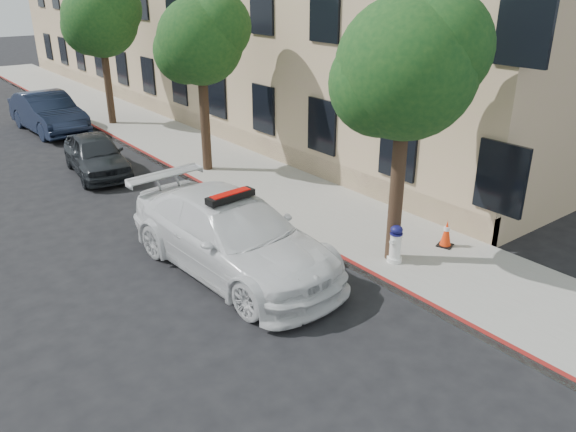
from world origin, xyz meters
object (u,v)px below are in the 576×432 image
at_px(parked_car_far, 48,113).
at_px(police_car, 232,235).
at_px(parked_car_mid, 96,155).
at_px(fire_hydrant, 396,244).
at_px(traffic_cone, 446,233).

bearing_deg(parked_car_far, police_car, -95.24).
height_order(parked_car_mid, fire_hydrant, parked_car_mid).
relative_size(police_car, traffic_cone, 9.13).
xyz_separation_m(parked_car_mid, parked_car_far, (0.45, 6.54, 0.15)).
relative_size(parked_car_mid, parked_car_far, 0.79).
bearing_deg(parked_car_mid, police_car, -83.25).
distance_m(parked_car_far, fire_hydrant, 16.98).
distance_m(police_car, parked_car_far, 14.73).
xyz_separation_m(police_car, parked_car_mid, (0.06, 8.18, -0.17)).
xyz_separation_m(fire_hydrant, traffic_cone, (1.51, -0.19, -0.10)).
relative_size(parked_car_mid, fire_hydrant, 4.48).
bearing_deg(parked_car_mid, fire_hydrant, -67.80).
height_order(parked_car_mid, traffic_cone, parked_car_mid).
bearing_deg(police_car, parked_car_mid, 85.27).
bearing_deg(parked_car_far, parked_car_mid, -97.18).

